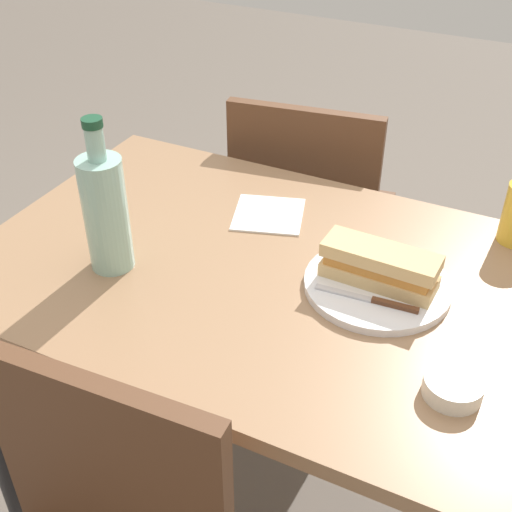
# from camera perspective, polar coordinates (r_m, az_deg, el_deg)

# --- Properties ---
(ground_plane) EXTENTS (8.00, 8.00, 0.00)m
(ground_plane) POSITION_cam_1_polar(r_m,az_deg,el_deg) (1.80, 0.00, -20.48)
(ground_plane) COLOR #6B6056
(dining_table) EXTENTS (1.05, 0.72, 0.76)m
(dining_table) POSITION_cam_1_polar(r_m,az_deg,el_deg) (1.33, 0.00, -5.38)
(dining_table) COLOR #997251
(dining_table) RESTS_ON ground
(chair_near) EXTENTS (0.45, 0.45, 0.87)m
(chair_near) POSITION_cam_1_polar(r_m,az_deg,el_deg) (1.86, 4.51, 2.99)
(chair_near) COLOR brown
(chair_near) RESTS_ON ground
(plate_near) EXTENTS (0.26, 0.26, 0.01)m
(plate_near) POSITION_cam_1_polar(r_m,az_deg,el_deg) (1.21, 10.24, -2.40)
(plate_near) COLOR white
(plate_near) RESTS_ON dining_table
(baguette_sandwich_near) EXTENTS (0.20, 0.08, 0.07)m
(baguette_sandwich_near) POSITION_cam_1_polar(r_m,az_deg,el_deg) (1.18, 10.45, -0.81)
(baguette_sandwich_near) COLOR #DBB77A
(baguette_sandwich_near) RESTS_ON plate_near
(knife_near) EXTENTS (0.18, 0.02, 0.01)m
(knife_near) POSITION_cam_1_polar(r_m,az_deg,el_deg) (1.16, 9.85, -3.69)
(knife_near) COLOR silver
(knife_near) RESTS_ON plate_near
(water_bottle) EXTENTS (0.08, 0.08, 0.29)m
(water_bottle) POSITION_cam_1_polar(r_m,az_deg,el_deg) (1.22, -12.63, 3.74)
(water_bottle) COLOR #99C6B7
(water_bottle) RESTS_ON dining_table
(olive_bowl) EXTENTS (0.09, 0.09, 0.03)m
(olive_bowl) POSITION_cam_1_polar(r_m,az_deg,el_deg) (1.04, 16.34, -10.60)
(olive_bowl) COLOR silver
(olive_bowl) RESTS_ON dining_table
(paper_napkin) EXTENTS (0.18, 0.18, 0.00)m
(paper_napkin) POSITION_cam_1_polar(r_m,az_deg,el_deg) (1.39, 1.07, 3.55)
(paper_napkin) COLOR white
(paper_napkin) RESTS_ON dining_table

